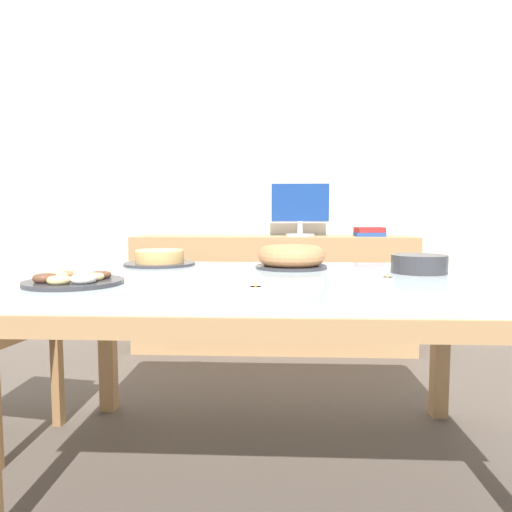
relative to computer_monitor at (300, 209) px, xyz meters
name	(u,v)px	position (x,y,z in m)	size (l,w,h in m)	color
ground_plane	(269,466)	(-0.19, -1.57, -0.99)	(12.00, 12.00, 0.00)	#564C44
wall_back	(274,169)	(-0.19, 0.30, 0.31)	(8.00, 0.10, 2.60)	silver
dining_table	(270,297)	(-0.19, -1.57, -0.35)	(1.70, 1.07, 0.72)	silver
sideboard	(273,292)	(-0.19, 0.00, -0.59)	(1.94, 0.44, 0.80)	tan
computer_monitor	(300,209)	(0.00, 0.00, 0.00)	(0.42, 0.20, 0.38)	silver
book_stack	(369,232)	(0.48, 0.00, -0.16)	(0.20, 0.17, 0.06)	#23478C
cake_chocolate_round	(160,259)	(-0.68, -1.21, -0.24)	(0.32, 0.32, 0.07)	#333338
cake_golden_bundt	(291,257)	(-0.10, -1.31, -0.22)	(0.30, 0.30, 0.10)	#333338
pastry_platter	(74,280)	(-0.81, -1.81, -0.26)	(0.31, 0.31, 0.04)	#333338
plate_stack	(419,264)	(0.39, -1.45, -0.24)	(0.21, 0.21, 0.07)	#333338
tealight_centre	(256,289)	(-0.22, -1.93, -0.26)	(0.04, 0.04, 0.04)	silver
tealight_near_front	(415,265)	(0.43, -1.24, -0.26)	(0.04, 0.04, 0.04)	silver
tealight_right_edge	(388,279)	(0.21, -1.70, -0.26)	(0.04, 0.04, 0.04)	silver
tealight_near_cakes	(395,264)	(0.36, -1.20, -0.26)	(0.04, 0.04, 0.04)	silver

